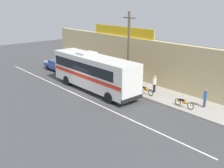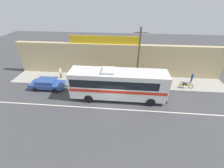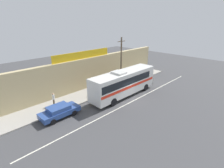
{
  "view_description": "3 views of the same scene",
  "coord_description": "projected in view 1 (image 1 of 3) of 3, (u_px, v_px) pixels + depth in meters",
  "views": [
    {
      "loc": [
        20.69,
        -13.84,
        8.67
      ],
      "look_at": [
        2.83,
        1.71,
        1.14
      ],
      "focal_mm": 41.63,
      "sensor_mm": 36.0,
      "label": 1
    },
    {
      "loc": [
        1.13,
        -13.44,
        11.08
      ],
      "look_at": [
        -0.27,
        1.88,
        1.58
      ],
      "focal_mm": 24.06,
      "sensor_mm": 36.0,
      "label": 2
    },
    {
      "loc": [
        -16.62,
        -13.29,
        10.26
      ],
      "look_at": [
        -1.11,
        2.07,
        1.98
      ],
      "focal_mm": 27.38,
      "sensor_mm": 36.0,
      "label": 3
    }
  ],
  "objects": [
    {
      "name": "ground_plane",
      "position": [
        81.0,
        92.0,
        26.16
      ],
      "size": [
        70.0,
        70.0,
        0.0
      ],
      "primitive_type": "plane",
      "color": "#444447"
    },
    {
      "name": "sidewalk_slab",
      "position": [
        119.0,
        81.0,
        29.39
      ],
      "size": [
        30.0,
        3.6,
        0.14
      ],
      "primitive_type": "cube",
      "color": "#A8A399",
      "rests_on": "ground_plane"
    },
    {
      "name": "storefront_facade",
      "position": [
        133.0,
        58.0,
        30.03
      ],
      "size": [
        30.0,
        0.7,
        4.8
      ],
      "primitive_type": "cube",
      "color": "tan",
      "rests_on": "ground_plane"
    },
    {
      "name": "storefront_billboard",
      "position": [
        122.0,
        31.0,
        30.49
      ],
      "size": [
        9.85,
        0.12,
        1.1
      ],
      "primitive_type": "cube",
      "color": "gold",
      "rests_on": "storefront_facade"
    },
    {
      "name": "road_center_stripe",
      "position": [
        74.0,
        93.0,
        25.66
      ],
      "size": [
        30.0,
        0.14,
        0.01
      ],
      "primitive_type": "cube",
      "color": "silver",
      "rests_on": "ground_plane"
    },
    {
      "name": "intercity_bus",
      "position": [
        93.0,
        71.0,
        26.06
      ],
      "size": [
        11.04,
        2.63,
        3.78
      ],
      "color": "silver",
      "rests_on": "ground_plane"
    },
    {
      "name": "parked_car",
      "position": [
        58.0,
        65.0,
        33.94
      ],
      "size": [
        4.4,
        1.92,
        1.37
      ],
      "color": "#2D4C93",
      "rests_on": "ground_plane"
    },
    {
      "name": "utility_pole",
      "position": [
        129.0,
        50.0,
        25.39
      ],
      "size": [
        1.6,
        0.22,
        7.68
      ],
      "color": "brown",
      "rests_on": "sidewalk_slab"
    },
    {
      "name": "motorcycle_black",
      "position": [
        145.0,
        90.0,
        25.01
      ],
      "size": [
        1.93,
        0.56,
        0.94
      ],
      "color": "black",
      "rests_on": "sidewalk_slab"
    },
    {
      "name": "motorcycle_purple",
      "position": [
        184.0,
        103.0,
        21.83
      ],
      "size": [
        1.87,
        0.56,
        0.94
      ],
      "color": "black",
      "rests_on": "sidewalk_slab"
    },
    {
      "name": "pedestrian_near_shop",
      "position": [
        155.0,
        83.0,
        25.3
      ],
      "size": [
        0.3,
        0.48,
        1.69
      ],
      "color": "black",
      "rests_on": "sidewalk_slab"
    },
    {
      "name": "pedestrian_by_curb",
      "position": [
        205.0,
        97.0,
        21.73
      ],
      "size": [
        0.3,
        0.48,
        1.6
      ],
      "color": "navy",
      "rests_on": "sidewalk_slab"
    },
    {
      "name": "pedestrian_far_left",
      "position": [
        79.0,
        60.0,
        35.0
      ],
      "size": [
        0.3,
        0.48,
        1.7
      ],
      "color": "brown",
      "rests_on": "sidewalk_slab"
    }
  ]
}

